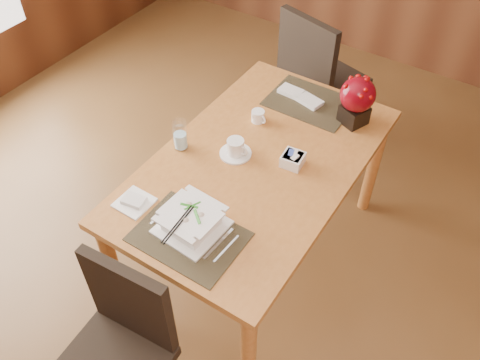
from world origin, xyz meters
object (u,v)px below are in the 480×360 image
Objects in this scene: creamer_jug at (258,116)px; bread_plate at (134,203)px; soup_setting at (191,221)px; coffee_cup at (235,148)px; far_chair at (316,74)px; dining_table at (257,175)px; sugar_caddy at (293,160)px; near_chair at (119,342)px; water_glass at (180,135)px; berry_decor at (357,99)px.

bread_plate is (-0.16, -0.79, -0.03)m from creamer_jug.
soup_setting is 1.73× the size of coffee_cup.
creamer_jug is (-0.14, 0.77, -0.02)m from soup_setting.
far_chair reaches higher than bread_plate.
coffee_cup reaches higher than dining_table.
creamer_jug reaches higher than bread_plate.
dining_table is 0.18m from coffee_cup.
sugar_caddy is 0.11× the size of near_chair.
soup_setting is 0.50m from coffee_cup.
near_chair reaches higher than sugar_caddy.
near_chair is (-0.03, -0.49, -0.30)m from soup_setting.
water_glass is 0.16× the size of far_chair.
coffee_cup is 0.18× the size of near_chair.
creamer_jug reaches higher than dining_table.
far_chair reaches higher than soup_setting.
dining_table is 1.01m from near_chair.
water_glass reaches higher than near_chair.
water_glass is 1.08× the size of bread_plate.
sugar_caddy is at bearing 75.54° from near_chair.
bread_plate is (-0.47, -0.60, -0.02)m from sugar_caddy.
berry_decor reaches higher than near_chair.
water_glass reaches higher than coffee_cup.
sugar_caddy is at bearing 25.74° from dining_table.
creamer_jug is at bearing 78.57° from bread_plate.
sugar_caddy is 0.67× the size of bread_plate.
far_chair reaches higher than creamer_jug.
creamer_jug is at bearing 98.70° from coffee_cup.
far_chair is at bearing 86.11° from bread_plate.
coffee_cup is 0.67m from berry_decor.
sugar_caddy is 0.10× the size of far_chair.
berry_decor is (0.28, 1.03, 0.10)m from soup_setting.
sugar_caddy is (0.27, 0.09, -0.01)m from coffee_cup.
sugar_caddy is (0.52, 0.19, -0.05)m from water_glass.
soup_setting is 1.69× the size of water_glass.
near_chair is at bearing -101.37° from berry_decor.
dining_table is at bearing 18.17° from water_glass.
coffee_cup reaches higher than bread_plate.
soup_setting is (-0.02, -0.51, 0.15)m from dining_table.
coffee_cup is 0.98× the size of water_glass.
berry_decor is at bearing 61.13° from bread_plate.
dining_table is at bearing -154.26° from sugar_caddy.
near_chair is at bearing 109.87° from far_chair.
berry_decor is at bearing 76.19° from sugar_caddy.
berry_decor reaches higher than coffee_cup.
soup_setting is 3.10× the size of creamer_jug.
creamer_jug is at bearing 108.82° from far_chair.
coffee_cup is at bearing -171.58° from dining_table.
coffee_cup is 1.59× the size of sugar_caddy.
berry_decor reaches higher than bread_plate.
water_glass reaches higher than dining_table.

